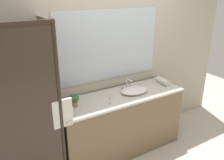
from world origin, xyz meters
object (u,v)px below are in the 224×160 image
at_px(sink_basin, 134,90).
at_px(rolled_towel_near_edge, 163,81).
at_px(potted_plant, 74,100).
at_px(amenity_bottle_lotion, 72,110).
at_px(amenity_bottle_shampoo, 110,101).
at_px(faucet, 127,85).

relative_size(sink_basin, rolled_towel_near_edge, 1.69).
bearing_deg(potted_plant, sink_basin, -2.57).
xyz_separation_m(amenity_bottle_lotion, amenity_bottle_shampoo, (0.50, -0.01, -0.00)).
bearing_deg(amenity_bottle_lotion, rolled_towel_near_edge, 5.62).
relative_size(faucet, potted_plant, 1.06).
xyz_separation_m(sink_basin, rolled_towel_near_edge, (0.55, 0.03, 0.01)).
relative_size(amenity_bottle_shampoo, rolled_towel_near_edge, 0.38).
bearing_deg(rolled_towel_near_edge, sink_basin, -177.23).
distance_m(faucet, rolled_towel_near_edge, 0.57).
distance_m(faucet, amenity_bottle_lotion, 1.02).
bearing_deg(amenity_bottle_shampoo, faucet, 32.79).
height_order(potted_plant, rolled_towel_near_edge, potted_plant).
bearing_deg(rolled_towel_near_edge, amenity_bottle_lotion, -174.38).
distance_m(faucet, amenity_bottle_shampoo, 0.57).
height_order(sink_basin, faucet, faucet).
xyz_separation_m(amenity_bottle_lotion, rolled_towel_near_edge, (1.53, 0.15, 0.00)).
height_order(potted_plant, amenity_bottle_lotion, potted_plant).
bearing_deg(amenity_bottle_lotion, sink_basin, 7.23).
xyz_separation_m(faucet, potted_plant, (-0.88, -0.14, 0.04)).
relative_size(sink_basin, faucet, 2.40).
xyz_separation_m(faucet, amenity_bottle_lotion, (-0.98, -0.30, -0.01)).
bearing_deg(rolled_towel_near_edge, faucet, 164.81).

